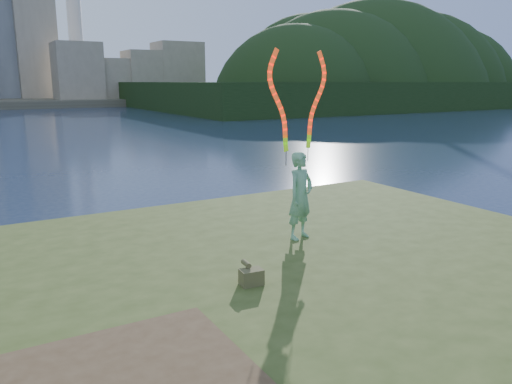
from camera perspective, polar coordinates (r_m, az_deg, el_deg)
ground at (r=9.54m, az=-7.43°, el=-12.79°), size 320.00×320.00×0.00m
grassy_knoll at (r=7.54m, az=-0.43°, el=-17.04°), size 20.00×18.00×0.80m
wooded_hill at (r=92.62m, az=12.86°, el=9.77°), size 78.00×50.00×63.00m
woman_with_ribbons at (r=10.41m, az=5.06°, el=2.11°), size 2.05×0.77×4.21m
canvas_bag at (r=8.28m, az=-0.58°, el=-9.59°), size 0.39×0.44×0.35m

